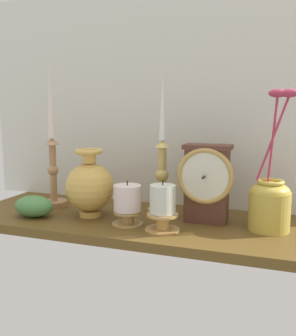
# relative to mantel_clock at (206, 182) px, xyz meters

# --- Properties ---
(ground_plane) EXTENTS (1.00, 0.36, 0.02)m
(ground_plane) POSITION_rel_mantel_clock_xyz_m (-0.17, -0.02, -0.12)
(ground_plane) COLOR brown
(back_wall) EXTENTS (1.20, 0.02, 0.65)m
(back_wall) POSITION_rel_mantel_clock_xyz_m (-0.17, 0.16, 0.22)
(back_wall) COLOR silver
(back_wall) RESTS_ON ground_plane
(mantel_clock) EXTENTS (0.15, 0.09, 0.20)m
(mantel_clock) POSITION_rel_mantel_clock_xyz_m (0.00, 0.00, 0.00)
(mantel_clock) COLOR #532F22
(mantel_clock) RESTS_ON ground_plane
(candlestick_tall_left) EXTENTS (0.08, 0.08, 0.42)m
(candlestick_tall_left) POSITION_rel_mantel_clock_xyz_m (-0.47, 0.01, 0.04)
(candlestick_tall_left) COLOR #AC7D54
(candlestick_tall_left) RESTS_ON ground_plane
(candlestick_tall_center) EXTENTS (0.08, 0.08, 0.39)m
(candlestick_tall_center) POSITION_rel_mantel_clock_xyz_m (-0.13, 0.03, 0.01)
(candlestick_tall_center) COLOR tan
(candlestick_tall_center) RESTS_ON ground_plane
(brass_vase_bulbous) EXTENTS (0.13, 0.13, 0.19)m
(brass_vase_bulbous) POSITION_rel_mantel_clock_xyz_m (-0.31, -0.05, -0.02)
(brass_vase_bulbous) COLOR gold
(brass_vase_bulbous) RESTS_ON ground_plane
(brass_vase_jar) EXTENTS (0.10, 0.10, 0.34)m
(brass_vase_jar) POSITION_rel_mantel_clock_xyz_m (0.16, -0.01, -0.03)
(brass_vase_jar) COLOR gold
(brass_vase_jar) RESTS_ON ground_plane
(pillar_candle_front) EXTENTS (0.08, 0.08, 0.12)m
(pillar_candle_front) POSITION_rel_mantel_clock_xyz_m (-0.19, -0.09, -0.05)
(pillar_candle_front) COLOR tan
(pillar_candle_front) RESTS_ON ground_plane
(pillar_candle_near_clock) EXTENTS (0.09, 0.09, 0.13)m
(pillar_candle_near_clock) POSITION_rel_mantel_clock_xyz_m (-0.09, -0.10, -0.05)
(pillar_candle_near_clock) COLOR tan
(pillar_candle_near_clock) RESTS_ON ground_plane
(ivy_sprig) EXTENTS (0.11, 0.08, 0.06)m
(ivy_sprig) POSITION_rel_mantel_clock_xyz_m (-0.46, -0.11, -0.08)
(ivy_sprig) COLOR #4B8447
(ivy_sprig) RESTS_ON ground_plane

